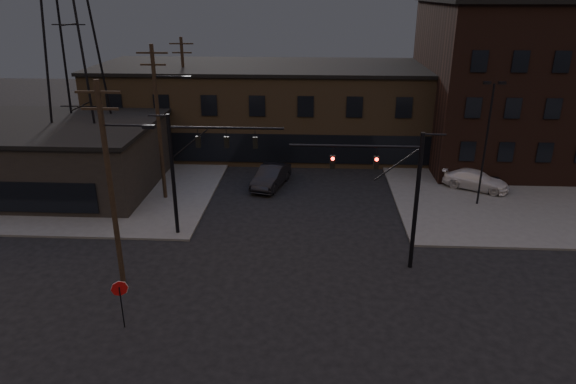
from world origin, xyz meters
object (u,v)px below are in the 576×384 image
object	(u,v)px
traffic_signal_near	(397,187)
car_crossing	(271,176)
traffic_signal_far	(192,162)
stop_sign	(120,294)
parked_car_lot_a	(475,174)
parked_car_lot_b	(476,180)

from	to	relation	value
traffic_signal_near	car_crossing	distance (m)	15.51
traffic_signal_near	traffic_signal_far	bearing A→B (deg)	163.83
stop_sign	car_crossing	size ratio (longest dim) A/B	0.47
traffic_signal_near	parked_car_lot_a	distance (m)	17.13
stop_sign	parked_car_lot_a	xyz separation A→B (m)	(22.08, 20.65, -1.02)
traffic_signal_far	stop_sign	xyz separation A→B (m)	(-1.28, -9.99, -3.17)
traffic_signal_near	car_crossing	size ratio (longest dim) A/B	1.53
traffic_signal_near	stop_sign	world-z (taller)	traffic_signal_near
traffic_signal_far	stop_sign	world-z (taller)	traffic_signal_far
stop_sign	traffic_signal_far	bearing A→B (deg)	82.68
traffic_signal_near	parked_car_lot_b	distance (m)	15.68
parked_car_lot_b	car_crossing	size ratio (longest dim) A/B	0.96
parked_car_lot_a	parked_car_lot_b	world-z (taller)	parked_car_lot_b
traffic_signal_far	parked_car_lot_a	bearing A→B (deg)	27.16
traffic_signal_near	parked_car_lot_b	world-z (taller)	traffic_signal_near
parked_car_lot_a	car_crossing	world-z (taller)	car_crossing
traffic_signal_far	parked_car_lot_b	bearing A→B (deg)	24.12
traffic_signal_near	stop_sign	distance (m)	15.17
parked_car_lot_b	car_crossing	world-z (taller)	car_crossing
traffic_signal_far	parked_car_lot_a	size ratio (longest dim) A/B	2.02
traffic_signal_near	traffic_signal_far	xyz separation A→B (m)	(-12.07, 3.50, 0.08)
traffic_signal_far	car_crossing	distance (m)	10.84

